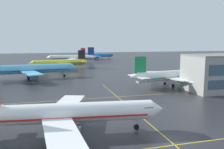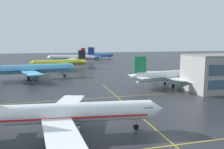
{
  "view_description": "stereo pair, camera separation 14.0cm",
  "coord_description": "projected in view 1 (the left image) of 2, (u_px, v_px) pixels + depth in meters",
  "views": [
    {
      "loc": [
        -18.49,
        -32.62,
        16.42
      ],
      "look_at": [
        1.56,
        42.96,
        4.98
      ],
      "focal_mm": 36.57,
      "sensor_mm": 36.0,
      "label": 1
    },
    {
      "loc": [
        -18.36,
        -32.66,
        16.42
      ],
      "look_at": [
        1.56,
        42.96,
        4.98
      ],
      "focal_mm": 36.57,
      "sensor_mm": 36.0,
      "label": 2
    }
  ],
  "objects": [
    {
      "name": "ground_plane",
      "position": [
        169.0,
        140.0,
        38.27
      ],
      "size": [
        600.0,
        600.0,
        0.0
      ],
      "primitive_type": "plane",
      "color": "#28282D"
    },
    {
      "name": "airliner_front_gate",
      "position": [
        68.0,
        113.0,
        40.54
      ],
      "size": [
        35.3,
        30.24,
        10.97
      ],
      "color": "white",
      "rests_on": "ground"
    },
    {
      "name": "airliner_second_row",
      "position": [
        172.0,
        75.0,
        84.53
      ],
      "size": [
        36.19,
        30.89,
        11.27
      ],
      "color": "white",
      "rests_on": "ground"
    },
    {
      "name": "airliner_third_row",
      "position": [
        32.0,
        69.0,
        100.59
      ],
      "size": [
        39.89,
        34.18,
        12.4
      ],
      "color": "#5BB7E5",
      "rests_on": "ground"
    },
    {
      "name": "airliner_far_left_stand",
      "position": [
        60.0,
        63.0,
        135.97
      ],
      "size": [
        35.17,
        30.03,
        10.94
      ],
      "color": "yellow",
      "rests_on": "ground"
    },
    {
      "name": "airliner_far_right_stand",
      "position": [
        72.0,
        58.0,
        174.34
      ],
      "size": [
        37.97,
        32.37,
        11.83
      ],
      "color": "white",
      "rests_on": "ground"
    },
    {
      "name": "airliner_distant_taxiway",
      "position": [
        96.0,
        55.0,
        213.42
      ],
      "size": [
        32.7,
        27.97,
        10.17
      ],
      "color": "blue",
      "rests_on": "ground"
    },
    {
      "name": "taxiway_markings",
      "position": [
        137.0,
        114.0,
        52.13
      ],
      "size": [
        146.96,
        72.58,
        0.01
      ],
      "color": "yellow",
      "rests_on": "ground"
    }
  ]
}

